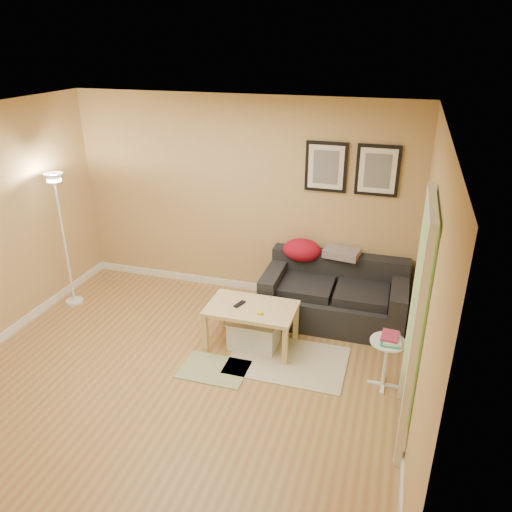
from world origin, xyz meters
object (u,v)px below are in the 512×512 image
object	(u,v)px
coffee_table	(251,326)
floor_lamp	(65,244)
sofa	(334,293)
side_table	(385,364)
storage_bin	(254,332)
book_stack	(391,338)

from	to	relation	value
coffee_table	floor_lamp	xyz separation A→B (m)	(-2.54, 0.26, 0.58)
sofa	coffee_table	xyz separation A→B (m)	(-0.80, -0.81, -0.13)
floor_lamp	side_table	bearing A→B (deg)	-8.05
storage_bin	side_table	world-z (taller)	side_table
coffee_table	floor_lamp	world-z (taller)	floor_lamp
sofa	floor_lamp	world-z (taller)	floor_lamp
book_stack	floor_lamp	size ratio (longest dim) A/B	0.14
coffee_table	floor_lamp	distance (m)	2.62
sofa	book_stack	world-z (taller)	sofa
side_table	floor_lamp	world-z (taller)	floor_lamp
storage_bin	floor_lamp	bearing A→B (deg)	174.08
storage_bin	book_stack	size ratio (longest dim) A/B	2.29
storage_bin	book_stack	distance (m)	1.55
storage_bin	side_table	distance (m)	1.48
side_table	floor_lamp	bearing A→B (deg)	171.95
coffee_table	book_stack	distance (m)	1.57
sofa	side_table	xyz separation A→B (m)	(0.68, -1.12, -0.11)
coffee_table	storage_bin	world-z (taller)	coffee_table
coffee_table	storage_bin	bearing A→B (deg)	-14.25
storage_bin	book_stack	xyz separation A→B (m)	(1.47, -0.31, 0.40)
book_stack	floor_lamp	distance (m)	4.09
sofa	side_table	distance (m)	1.32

